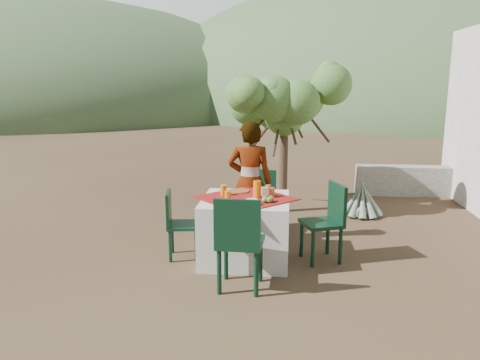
% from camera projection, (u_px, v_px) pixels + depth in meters
% --- Properties ---
extents(ground, '(160.00, 160.00, 0.00)m').
position_uv_depth(ground, '(207.00, 253.00, 5.84)').
color(ground, '#331F17').
rests_on(ground, ground).
extents(table, '(1.30, 1.30, 0.76)m').
position_uv_depth(table, '(245.00, 229.00, 5.59)').
color(table, beige).
rests_on(table, ground).
extents(chair_far, '(0.51, 0.51, 0.88)m').
position_uv_depth(chair_far, '(259.00, 198.00, 6.63)').
color(chair_far, black).
rests_on(chair_far, ground).
extents(chair_near, '(0.49, 0.49, 1.00)m').
position_uv_depth(chair_near, '(239.00, 239.00, 4.68)').
color(chair_near, black).
rests_on(chair_near, ground).
extents(chair_left, '(0.44, 0.44, 0.82)m').
position_uv_depth(chair_left, '(177.00, 221.00, 5.62)').
color(chair_left, black).
rests_on(chair_left, ground).
extents(chair_right, '(0.55, 0.55, 0.93)m').
position_uv_depth(chair_right, '(328.00, 218.00, 5.54)').
color(chair_right, black).
rests_on(chair_right, ground).
extents(person, '(0.60, 0.41, 1.61)m').
position_uv_depth(person, '(250.00, 182.00, 6.15)').
color(person, '#8C6651').
rests_on(person, ground).
extents(shrub_tree, '(1.78, 1.75, 2.10)m').
position_uv_depth(shrub_tree, '(289.00, 110.00, 7.44)').
color(shrub_tree, '#453422').
rests_on(shrub_tree, ground).
extents(agave, '(0.68, 0.68, 0.72)m').
position_uv_depth(agave, '(362.00, 200.00, 7.45)').
color(agave, slate).
rests_on(agave, ground).
extents(stone_wall, '(2.60, 0.35, 0.55)m').
position_uv_depth(stone_wall, '(427.00, 181.00, 8.74)').
color(stone_wall, gray).
rests_on(stone_wall, ground).
extents(hill_near_left, '(40.00, 40.00, 16.00)m').
position_uv_depth(hill_near_left, '(45.00, 108.00, 36.77)').
color(hill_near_left, '#3A552F').
rests_on(hill_near_left, ground).
extents(hill_near_right, '(48.00, 48.00, 20.00)m').
position_uv_depth(hill_near_right, '(417.00, 106.00, 39.72)').
color(hill_near_right, '#3A552F').
rests_on(hill_near_right, ground).
extents(hill_far_center, '(60.00, 60.00, 24.00)m').
position_uv_depth(hill_far_center, '(246.00, 98.00, 56.84)').
color(hill_far_center, gray).
rests_on(hill_far_center, ground).
extents(plate_far, '(0.26, 0.26, 0.01)m').
position_uv_depth(plate_far, '(239.00, 191.00, 5.82)').
color(plate_far, brown).
rests_on(plate_far, table).
extents(plate_near, '(0.24, 0.24, 0.01)m').
position_uv_depth(plate_near, '(240.00, 202.00, 5.28)').
color(plate_near, brown).
rests_on(plate_near, table).
extents(glass_far, '(0.08, 0.08, 0.12)m').
position_uv_depth(glass_far, '(223.00, 190.00, 5.62)').
color(glass_far, orange).
rests_on(glass_far, table).
extents(glass_near, '(0.07, 0.07, 0.11)m').
position_uv_depth(glass_near, '(228.00, 196.00, 5.37)').
color(glass_near, orange).
rests_on(glass_near, table).
extents(juice_pitcher, '(0.09, 0.09, 0.20)m').
position_uv_depth(juice_pitcher, '(257.00, 189.00, 5.49)').
color(juice_pitcher, orange).
rests_on(juice_pitcher, table).
extents(bowl_plate, '(0.20, 0.20, 0.01)m').
position_uv_depth(bowl_plate, '(251.00, 204.00, 5.19)').
color(bowl_plate, brown).
rests_on(bowl_plate, table).
extents(white_bowl, '(0.14, 0.14, 0.05)m').
position_uv_depth(white_bowl, '(251.00, 202.00, 5.19)').
color(white_bowl, white).
rests_on(white_bowl, bowl_plate).
extents(jar_left, '(0.07, 0.07, 0.11)m').
position_uv_depth(jar_left, '(272.00, 192.00, 5.55)').
color(jar_left, orange).
rests_on(jar_left, table).
extents(jar_right, '(0.06, 0.06, 0.10)m').
position_uv_depth(jar_right, '(268.00, 189.00, 5.73)').
color(jar_right, orange).
rests_on(jar_right, table).
extents(napkin_holder, '(0.09, 0.06, 0.10)m').
position_uv_depth(napkin_holder, '(265.00, 191.00, 5.60)').
color(napkin_holder, white).
rests_on(napkin_holder, table).
extents(fruit_cluster, '(0.14, 0.13, 0.07)m').
position_uv_depth(fruit_cluster, '(267.00, 199.00, 5.30)').
color(fruit_cluster, olive).
rests_on(fruit_cluster, table).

